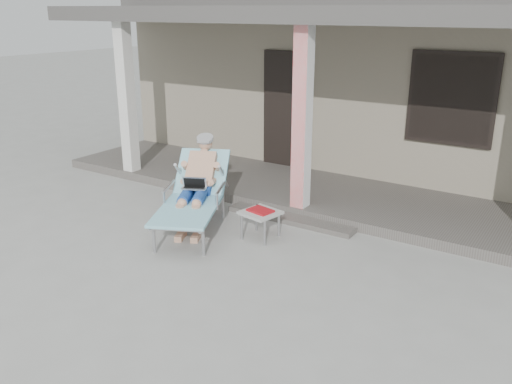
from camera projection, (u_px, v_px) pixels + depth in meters
The scene contains 7 objects.
ground at pixel (213, 269), 6.47m from camera, with size 60.00×60.00×0.00m, color #9E9E99.
house at pixel (404, 75), 11.09m from camera, with size 10.40×5.40×3.30m.
porch_deck at pixel (325, 195), 8.83m from camera, with size 10.00×2.00×0.15m, color #605B56.
porch_overhang at pixel (331, 21), 7.91m from camera, with size 10.00×2.30×2.85m.
porch_step at pixel (290, 219), 7.93m from camera, with size 2.00×0.30×0.07m, color #605B56.
lounger at pixel (195, 173), 7.53m from camera, with size 1.48×2.02×1.28m.
side_table at pixel (260, 214), 7.26m from camera, with size 0.54×0.54×0.41m.
Camera 1 is at (3.61, -4.61, 2.96)m, focal length 38.00 mm.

